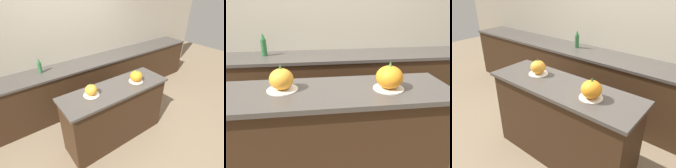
% 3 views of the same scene
% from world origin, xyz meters
% --- Properties ---
extents(ground_plane, '(12.00, 12.00, 0.00)m').
position_xyz_m(ground_plane, '(0.00, 0.00, 0.00)').
color(ground_plane, '#847056').
extents(wall_back, '(8.00, 0.06, 2.50)m').
position_xyz_m(wall_back, '(0.00, 1.49, 1.25)').
color(wall_back, '#B2A893').
rests_on(wall_back, ground_plane).
extents(kitchen_island, '(1.70, 0.56, 0.96)m').
position_xyz_m(kitchen_island, '(0.00, 0.00, 0.48)').
color(kitchen_island, '#382314').
rests_on(kitchen_island, ground_plane).
extents(back_counter, '(6.00, 0.60, 0.93)m').
position_xyz_m(back_counter, '(0.00, 1.16, 0.47)').
color(back_counter, '#382314').
rests_on(back_counter, ground_plane).
extents(pumpkin_cake_left, '(0.22, 0.22, 0.19)m').
position_xyz_m(pumpkin_cake_left, '(-0.39, 0.05, 1.03)').
color(pumpkin_cake_left, silver).
rests_on(pumpkin_cake_left, kitchen_island).
extents(pumpkin_cake_right, '(0.22, 0.22, 0.21)m').
position_xyz_m(pumpkin_cake_right, '(0.37, -0.03, 1.04)').
color(pumpkin_cake_right, silver).
rests_on(pumpkin_cake_right, kitchen_island).
extents(bottle_tall, '(0.07, 0.07, 0.27)m').
position_xyz_m(bottle_tall, '(-0.72, 1.22, 1.06)').
color(bottle_tall, '#2D6B38').
rests_on(bottle_tall, back_counter).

